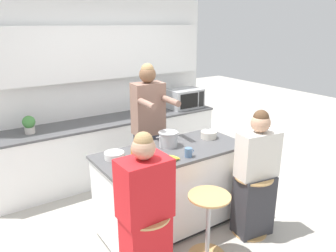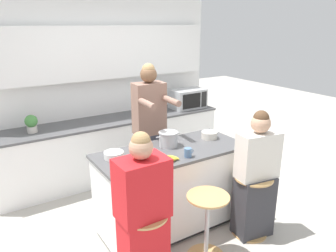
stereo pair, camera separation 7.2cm
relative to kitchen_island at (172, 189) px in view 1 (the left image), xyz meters
name	(u,v)px [view 1 (the left image)]	position (x,y,z in m)	size (l,w,h in m)	color
ground_plane	(171,225)	(0.00, 0.00, -0.48)	(16.00, 16.00, 0.00)	#B2ADA3
wall_back	(99,72)	(0.00, 1.91, 1.07)	(3.69, 0.22, 2.70)	white
back_counter	(112,148)	(0.00, 1.60, -0.03)	(3.43, 0.64, 0.88)	white
kitchen_island	(172,189)	(0.00, 0.00, 0.00)	(1.64, 0.72, 0.94)	black
bar_stool_leftmost	(147,243)	(-0.66, -0.58, -0.07)	(0.41, 0.41, 0.69)	tan
bar_stool_center	(208,222)	(0.00, -0.63, -0.07)	(0.41, 0.41, 0.69)	tan
bar_stool_rightmost	(252,200)	(0.66, -0.59, -0.07)	(0.41, 0.41, 0.69)	tan
person_cooking	(149,136)	(0.08, 0.62, 0.43)	(0.42, 0.59, 1.79)	#383842
person_wrapped_blanket	(145,217)	(-0.68, -0.59, 0.21)	(0.43, 0.29, 1.44)	red
person_seated_near	(255,180)	(0.68, -0.59, 0.17)	(0.47, 0.32, 1.41)	#333338
cooking_pot	(168,139)	(0.03, 0.12, 0.55)	(0.30, 0.22, 0.16)	#B7BABC
fruit_bowl	(209,135)	(0.58, 0.07, 0.50)	(0.19, 0.19, 0.08)	silver
mixing_bowl_steel	(114,155)	(-0.61, 0.13, 0.50)	(0.20, 0.20, 0.07)	white
coffee_cup_near	(188,152)	(0.04, -0.25, 0.51)	(0.11, 0.08, 0.09)	#4C7099
coffee_cup_far	(135,152)	(-0.40, 0.08, 0.51)	(0.11, 0.08, 0.09)	orange
banana_bunch	(172,159)	(-0.17, -0.24, 0.49)	(0.18, 0.13, 0.06)	yellow
microwave	(185,98)	(1.34, 1.56, 0.56)	(0.56, 0.36, 0.31)	#B2B5B7
potted_plant	(29,124)	(-1.11, 1.60, 0.53)	(0.16, 0.16, 0.23)	beige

